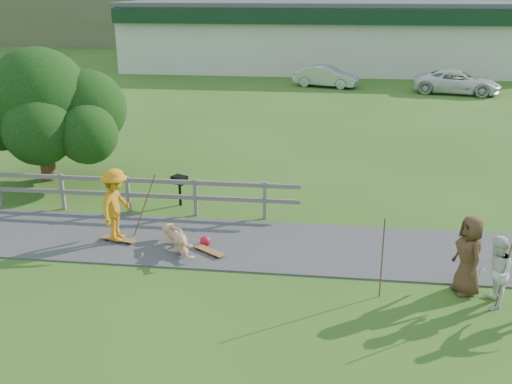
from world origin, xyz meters
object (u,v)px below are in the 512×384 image
skater_rider (116,209)px  bbq (180,191)px  skater_fallen (178,239)px  spectator_c (469,255)px  spectator_a (495,272)px  car_white (457,82)px  car_silver (326,76)px  tree (42,122)px

skater_rider → bbq: size_ratio=2.04×
skater_fallen → skater_rider: bearing=138.1°
skater_fallen → bbq: bbq is taller
skater_rider → spectator_c: (8.31, -1.51, -0.06)m
spectator_a → car_white: (4.33, 25.41, -0.07)m
spectator_a → spectator_c: bearing=-135.9°
skater_fallen → car_silver: bearing=49.9°
skater_fallen → spectator_c: spectator_c is taller
spectator_a → spectator_c: size_ratio=0.88×
car_silver → skater_rider: bearing=-175.7°
skater_rider → skater_fallen: 1.79m
tree → skater_fallen: bearing=-40.2°
spectator_a → car_white: bearing=175.2°
bbq → skater_fallen: bearing=-52.1°
spectator_c → bbq: size_ratio=1.90×
skater_rider → spectator_c: 8.44m
spectator_c → skater_rider: bearing=-114.9°
skater_fallen → car_silver: car_silver is taller
tree → bbq: (5.06, -1.82, -1.54)m
skater_rider → spectator_c: size_ratio=1.07×
skater_rider → spectator_a: size_ratio=1.22×
car_silver → car_white: 8.12m
spectator_c → bbq: (-7.39, 4.31, -0.42)m
skater_fallen → car_white: bearing=31.9°
skater_rider → tree: tree is taller
spectator_c → bbq: 8.56m
car_silver → tree: size_ratio=0.78×
skater_fallen → bbq: bearing=71.1°
car_white → bbq: 23.90m
spectator_a → bbq: spectator_a is taller
spectator_a → bbq: (-7.81, 4.82, -0.31)m
car_white → bbq: car_white is taller
skater_rider → bbq: skater_rider is taller
spectator_a → tree: bearing=-112.5°
skater_rider → car_white: (13.05, 23.39, -0.24)m
bbq → spectator_c: bearing=-5.8°
skater_fallen → car_white: size_ratio=0.34×
car_silver → car_white: bearing=-84.7°
car_white → tree: tree is taller
car_silver → car_white: size_ratio=0.81×
car_white → bbq: (-12.13, -20.59, -0.24)m
skater_rider → bbq: 2.98m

